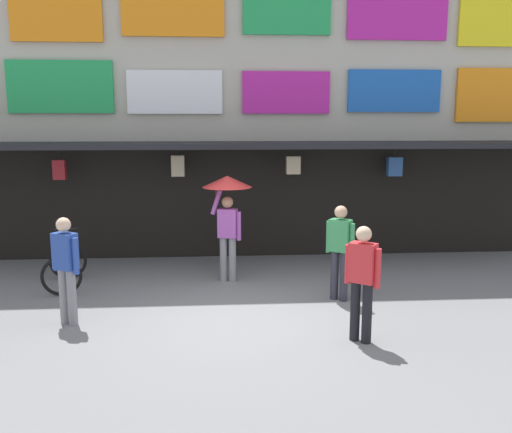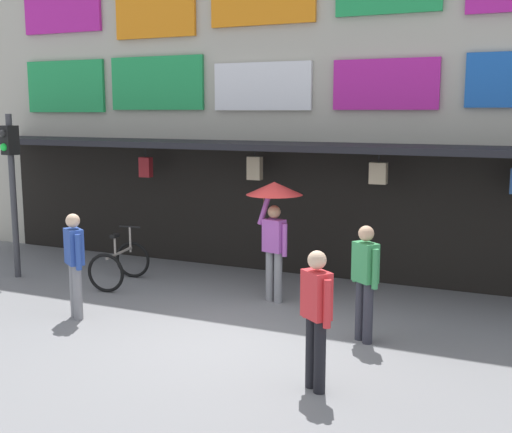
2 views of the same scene
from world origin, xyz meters
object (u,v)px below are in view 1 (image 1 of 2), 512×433
Objects in this scene: pedestrian_in_blue at (362,277)px; pedestrian_in_green at (66,265)px; pedestrian_with_umbrella at (227,198)px; pedestrian_in_purple at (340,247)px; bicycle_parked at (65,267)px.

pedestrian_in_blue and pedestrian_in_green have the same top height.
pedestrian_with_umbrella is 2.41m from pedestrian_in_purple.
pedestrian_with_umbrella is 3.35m from pedestrian_in_green.
bicycle_parked is at bearing 167.53° from pedestrian_in_purple.
pedestrian_in_green is (-4.43, -0.84, 0.00)m from pedestrian_in_purple.
bicycle_parked is 0.61× the size of pedestrian_with_umbrella.
pedestrian_in_purple and pedestrian_in_blue have the same top height.
pedestrian_in_green reaches higher than bicycle_parked.
pedestrian_with_umbrella is 1.24× the size of pedestrian_in_blue.
pedestrian_in_green is at bearing -73.37° from bicycle_parked.
pedestrian_in_purple is at bearing -12.47° from bicycle_parked.
pedestrian_with_umbrella is at bearing 146.40° from pedestrian_in_purple.
bicycle_parked is 2.11m from pedestrian_in_green.
bicycle_parked is at bearing -176.84° from pedestrian_with_umbrella.
pedestrian_in_purple is 1.00× the size of pedestrian_in_blue.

